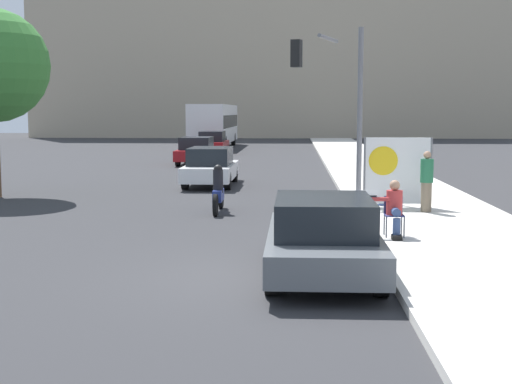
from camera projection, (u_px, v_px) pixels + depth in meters
The scene contains 14 objects.
ground_plane at pixel (270, 277), 12.09m from camera, with size 160.00×160.00×0.00m, color #303033.
sidewalk_curb at pixel (389, 184), 26.75m from camera, with size 4.03×90.00×0.16m, color beige.
building_backdrop_far at pixel (274, 32), 79.28m from camera, with size 52.00×12.00×23.21m.
seated_protester at pixel (394, 207), 15.04m from camera, with size 0.92×0.77×1.20m.
jogger_on_sidewalk at pixel (427, 181), 18.76m from camera, with size 0.34×0.34×1.61m.
pedestrian_behind at pixel (381, 175), 20.12m from camera, with size 0.34×0.34×1.67m.
protest_banner at pixel (397, 171), 19.65m from camera, with size 1.88×0.06×1.93m.
traffic_light_pole at pixel (335, 85), 21.75m from camera, with size 2.20×1.96×5.15m.
parked_car_curbside at pixel (323, 236), 12.11m from camera, with size 1.87×4.48×1.36m.
car_on_road_nearest at pixel (211, 167), 26.96m from camera, with size 1.76×4.69×1.45m.
car_on_road_midblock at pixel (197, 151), 37.82m from camera, with size 1.82×4.59×1.46m.
car_on_road_distant at pixel (213, 143), 46.69m from camera, with size 1.78×4.34×1.52m.
city_bus_on_road at pixel (214, 123), 55.15m from camera, with size 2.60×12.37×3.31m.
motorcycle_on_road at pixel (218, 192), 19.77m from camera, with size 0.28×2.08×1.34m.
Camera 1 is at (0.40, -11.85, 2.80)m, focal length 50.00 mm.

